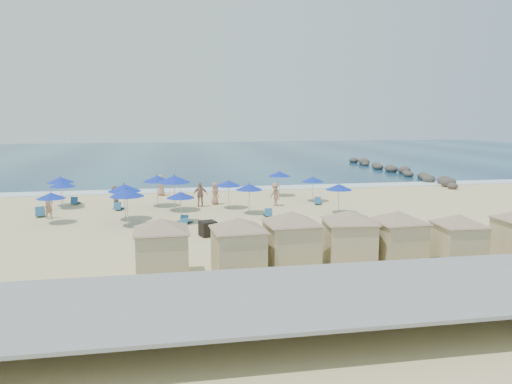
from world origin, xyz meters
The scene contains 37 objects.
ground centered at (0.00, 0.00, 0.00)m, with size 160.00×160.00×0.00m, color #D9C589.
ocean centered at (0.00, 55.00, 0.03)m, with size 160.00×80.00×0.06m, color #0E2F50.
surf_line centered at (0.00, 15.50, 0.04)m, with size 160.00×2.50×0.08m, color white.
seawall centered at (0.00, -13.50, 0.65)m, with size 160.00×6.10×1.22m.
rock_jetty centered at (24.01, 24.90, 0.36)m, with size 2.56×26.66×0.96m.
trash_bin centered at (-0.64, -2.09, 0.43)m, with size 0.87×0.87×0.87m, color black.
cabana_0 centered at (-3.19, -9.31, 1.65)m, with size 4.60×4.60×2.89m.
cabana_1 centered at (0.04, -9.48, 1.62)m, with size 4.50×4.50×2.83m.
cabana_2 centered at (2.50, -9.01, 1.68)m, with size 4.67×4.67×2.94m.
cabana_3 centered at (5.20, -9.03, 1.66)m, with size 4.59×4.59×2.89m.
cabana_4 centered at (7.50, -9.18, 1.61)m, with size 4.46×4.46×2.81m.
cabana_5 centered at (10.22, -9.76, 1.51)m, with size 4.20×4.20×2.64m.
umbrella_0 centered at (-10.44, 8.33, 1.82)m, with size 1.85×1.85×2.10m.
umbrella_1 centered at (-10.14, 3.02, 1.81)m, with size 1.83×1.83×2.08m.
umbrella_2 centered at (-10.78, 9.39, 2.01)m, with size 2.04×2.04×2.32m.
umbrella_3 centered at (-5.32, 1.28, 2.12)m, with size 2.15×2.15×2.45m.
umbrella_4 centered at (-3.57, 7.86, 2.13)m, with size 2.16×2.16×2.46m.
umbrella_5 centered at (-5.63, 3.23, 2.16)m, with size 2.19×2.19×2.49m.
umbrella_6 centered at (-2.04, 1.72, 1.82)m, with size 1.85×1.85×2.10m.
umbrella_7 centered at (1.61, 6.13, 1.88)m, with size 1.90×1.90×2.16m.
umbrella_8 centered at (2.77, 3.84, 1.90)m, with size 1.93×1.93×2.20m.
umbrella_9 centered at (6.59, 11.01, 1.90)m, with size 1.93×1.93×2.19m.
umbrella_10 centered at (8.58, 7.86, 1.79)m, with size 1.82×1.82×2.07m.
umbrella_11 centered at (8.97, 2.86, 1.89)m, with size 1.91×1.91×2.18m.
umbrella_12 centered at (-2.34, 5.76, 2.34)m, with size 2.37×2.37×2.69m.
beach_chair_0 centered at (-11.44, 5.43, 0.26)m, with size 0.96×1.48×0.75m.
beach_chair_1 centered at (-9.88, 9.88, 0.22)m, with size 0.62×1.21×0.65m.
beach_chair_2 centered at (-6.37, 6.91, 0.23)m, with size 0.75×1.26×0.65m.
beach_chair_3 centered at (-1.74, 1.36, 0.22)m, with size 0.94×1.27×0.64m.
beach_chair_4 centered at (3.84, 2.69, 0.22)m, with size 0.52×1.14×0.62m.
beach_chair_5 centered at (8.62, 6.54, 0.22)m, with size 0.92×1.27×0.64m.
beachgoer_0 centered at (-10.68, 4.69, 0.81)m, with size 0.59×0.39×1.62m, color #AB755F.
beachgoer_1 centered at (-6.73, 7.47, 0.85)m, with size 0.83×0.64×1.70m, color #AB755F.
beachgoer_2 centered at (-0.40, 7.19, 0.93)m, with size 1.09×0.45×1.86m, color #AB755F.
beachgoer_3 centered at (5.20, 6.47, 0.90)m, with size 1.16×0.67×1.80m, color #AB755F.
beachgoer_4 centered at (-3.34, 13.00, 0.91)m, with size 0.89×0.58×1.83m, color #AB755F.
beachgoer_5 centered at (0.78, 7.99, 0.86)m, with size 0.84×0.55×1.73m, color #AB755F.
Camera 1 is at (-2.95, -30.00, 6.91)m, focal length 35.00 mm.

